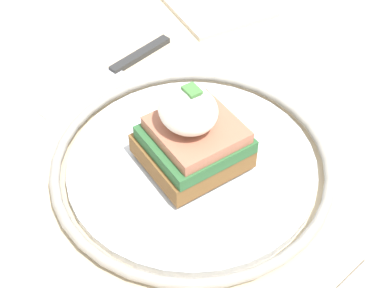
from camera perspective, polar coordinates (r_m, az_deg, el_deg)
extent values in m
cube|color=#C6B28E|center=(0.56, -0.84, -0.80)|extent=(0.96, 0.81, 0.03)
cylinder|color=#C6B28E|center=(1.21, 2.22, 5.96)|extent=(0.06, 0.06, 0.71)
cylinder|color=silver|center=(0.52, 0.00, -2.28)|extent=(0.24, 0.24, 0.01)
torus|color=gray|center=(0.52, 0.00, -1.91)|extent=(0.27, 0.27, 0.01)
cube|color=brown|center=(0.51, 0.00, -0.72)|extent=(0.09, 0.09, 0.02)
cube|color=#2D6033|center=(0.49, 0.30, 0.49)|extent=(0.08, 0.08, 0.01)
cube|color=#AD664C|center=(0.48, 0.47, 1.53)|extent=(0.07, 0.07, 0.01)
ellipsoid|color=white|center=(0.47, -0.43, 3.68)|extent=(0.06, 0.05, 0.04)
cube|color=#47843D|center=(0.45, 0.00, 5.78)|extent=(0.02, 0.01, 0.00)
cube|color=#2D2D2D|center=(0.66, -5.54, 9.50)|extent=(0.03, 0.09, 0.01)
cube|color=silver|center=(0.62, -11.67, 5.54)|extent=(0.04, 0.11, 0.00)
cube|color=beige|center=(0.76, 2.34, 14.95)|extent=(0.15, 0.13, 0.01)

